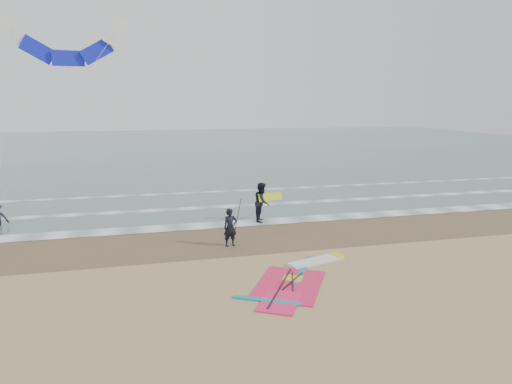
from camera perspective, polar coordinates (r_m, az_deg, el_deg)
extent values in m
plane|color=tan|center=(14.87, 5.07, -12.00)|extent=(120.00, 120.00, 0.00)
cube|color=#47605E|center=(61.34, -9.85, 5.52)|extent=(120.00, 80.00, 0.02)
cube|color=brown|center=(20.29, -0.52, -5.56)|extent=(120.00, 5.00, 0.01)
cube|color=white|center=(22.35, -1.85, -3.92)|extent=(120.00, 1.20, 0.02)
cube|color=white|center=(25.96, -3.64, -1.80)|extent=(120.00, 0.70, 0.02)
cube|color=white|center=(30.30, -5.20, 0.05)|extent=(120.00, 0.50, 0.01)
cube|color=white|center=(17.24, 7.47, -8.54)|extent=(2.32, 1.23, 0.11)
cube|color=yellow|center=(17.88, 10.09, -7.88)|extent=(0.55, 0.64, 0.12)
cube|color=#FF2057|center=(15.14, 4.17, -11.47)|extent=(3.17, 3.50, 0.04)
cube|color=#FF2057|center=(13.92, 3.00, -13.55)|extent=(1.75, 1.95, 0.04)
cube|color=#0C8C99|center=(16.45, 5.91, -9.61)|extent=(1.62, 2.61, 0.05)
cube|color=#0C8C99|center=(13.98, 1.32, -13.40)|extent=(1.90, 1.21, 0.05)
cube|color=yellow|center=(15.61, 4.61, -10.74)|extent=(0.82, 0.79, 0.05)
cylinder|color=black|center=(14.87, 3.04, -11.78)|extent=(1.67, 2.85, 0.05)
cylinder|color=black|center=(15.33, 4.61, -11.00)|extent=(1.12, 1.23, 0.04)
cylinder|color=black|center=(15.33, 4.61, -11.00)|extent=(0.54, 1.56, 0.04)
imported|color=black|center=(18.77, -3.24, -4.45)|extent=(0.63, 0.47, 1.59)
imported|color=black|center=(22.58, 0.75, -1.27)|extent=(1.04, 1.16, 1.96)
cylinder|color=black|center=(18.73, -2.35, -3.30)|extent=(0.17, 0.86, 1.82)
cube|color=yellow|center=(22.54, 1.80, -0.62)|extent=(1.30, 0.51, 0.39)
cube|color=white|center=(28.43, -28.12, 17.70)|extent=(1.56, 0.32, 1.87)
cube|color=#131ECF|center=(28.08, -25.64, 15.73)|extent=(1.86, 0.37, 1.56)
cube|color=#131ECF|center=(27.81, -22.43, 15.20)|extent=(1.67, 0.34, 0.84)
cube|color=#131ECF|center=(27.69, -19.29, 16.27)|extent=(1.86, 0.37, 1.56)
cube|color=white|center=(27.76, -17.05, 18.68)|extent=(1.56, 0.32, 1.87)
cylinder|color=beige|center=(26.27, -28.90, 8.67)|extent=(0.59, 4.08, 8.75)
cylinder|color=beige|center=(25.74, -23.22, 9.13)|extent=(5.80, 4.08, 8.75)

